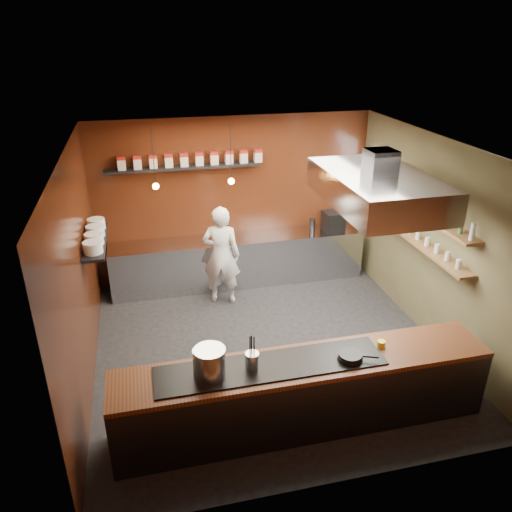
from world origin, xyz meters
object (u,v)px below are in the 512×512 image
object	(u,v)px
extractor_hood	(378,188)
stockpot_small	(208,362)
stockpot_large	(210,362)
chef	(221,255)
espresso_machine	(333,221)

from	to	relation	value
extractor_hood	stockpot_small	size ratio (longest dim) A/B	6.27
extractor_hood	stockpot_large	size ratio (longest dim) A/B	5.79
extractor_hood	chef	size ratio (longest dim) A/B	1.15
stockpot_small	espresso_machine	xyz separation A→B (m)	(2.89, 3.70, -0.01)
stockpot_small	espresso_machine	world-z (taller)	espresso_machine
chef	stockpot_small	bearing A→B (deg)	94.23
extractor_hood	chef	world-z (taller)	extractor_hood
extractor_hood	stockpot_small	world-z (taller)	extractor_hood
extractor_hood	stockpot_small	bearing A→B (deg)	-153.94
stockpot_large	chef	xyz separation A→B (m)	(0.66, 3.18, -0.24)
stockpot_large	stockpot_small	bearing A→B (deg)	116.10
stockpot_large	espresso_machine	xyz separation A→B (m)	(2.87, 3.74, -0.03)
stockpot_small	stockpot_large	bearing A→B (deg)	-63.90
extractor_hood	chef	distance (m)	3.08
espresso_machine	chef	size ratio (longest dim) A/B	0.21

